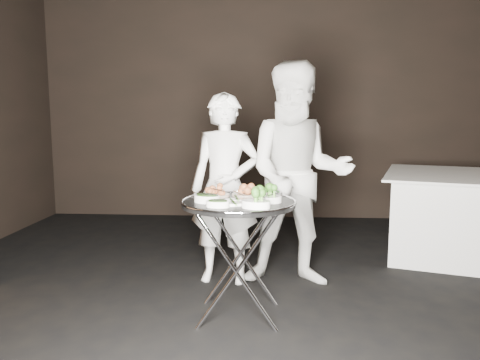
# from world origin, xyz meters

# --- Properties ---
(floor) EXTENTS (6.00, 7.00, 0.05)m
(floor) POSITION_xyz_m (0.00, 0.00, -0.03)
(floor) COLOR black
(floor) RESTS_ON ground
(wall_back) EXTENTS (6.00, 0.05, 3.00)m
(wall_back) POSITION_xyz_m (0.00, 3.52, 1.50)
(wall_back) COLOR black
(wall_back) RESTS_ON floor
(tray_stand) EXTENTS (0.55, 0.47, 0.81)m
(tray_stand) POSITION_xyz_m (-0.14, 0.23, 0.45)
(tray_stand) COLOR silver
(tray_stand) RESTS_ON floor
(serving_tray) EXTENTS (0.79, 0.79, 0.04)m
(serving_tray) POSITION_xyz_m (-0.14, 0.23, 0.82)
(serving_tray) COLOR black
(serving_tray) RESTS_ON tray_stand
(potato_plate_a) EXTENTS (0.20, 0.20, 0.07)m
(potato_plate_a) POSITION_xyz_m (-0.32, 0.41, 0.86)
(potato_plate_a) COLOR beige
(potato_plate_a) RESTS_ON serving_tray
(potato_plate_b) EXTENTS (0.21, 0.21, 0.08)m
(potato_plate_b) POSITION_xyz_m (-0.10, 0.44, 0.86)
(potato_plate_b) COLOR beige
(potato_plate_b) RESTS_ON serving_tray
(greens_bowl) EXTENTS (0.11, 0.11, 0.06)m
(greens_bowl) POSITION_xyz_m (0.10, 0.38, 0.85)
(greens_bowl) COLOR white
(greens_bowl) RESTS_ON serving_tray
(asparagus_plate_a) EXTENTS (0.18, 0.12, 0.03)m
(asparagus_plate_a) POSITION_xyz_m (-0.15, 0.23, 0.84)
(asparagus_plate_a) COLOR white
(asparagus_plate_a) RESTS_ON serving_tray
(asparagus_plate_b) EXTENTS (0.19, 0.14, 0.03)m
(asparagus_plate_b) POSITION_xyz_m (-0.16, 0.08, 0.84)
(asparagus_plate_b) COLOR white
(asparagus_plate_b) RESTS_ON serving_tray
(spinach_bowl_a) EXTENTS (0.22, 0.18, 0.08)m
(spinach_bowl_a) POSITION_xyz_m (-0.35, 0.17, 0.86)
(spinach_bowl_a) COLOR white
(spinach_bowl_a) RESTS_ON serving_tray
(spinach_bowl_b) EXTENTS (0.16, 0.12, 0.06)m
(spinach_bowl_b) POSITION_xyz_m (-0.26, 0.02, 0.85)
(spinach_bowl_b) COLOR white
(spinach_bowl_b) RESTS_ON serving_tray
(broccoli_bowl_a) EXTENTS (0.21, 0.18, 0.07)m
(broccoli_bowl_a) POSITION_xyz_m (0.07, 0.19, 0.86)
(broccoli_bowl_a) COLOR white
(broccoli_bowl_a) RESTS_ON serving_tray
(broccoli_bowl_b) EXTENTS (0.22, 0.19, 0.08)m
(broccoli_bowl_b) POSITION_xyz_m (-0.01, 0.01, 0.86)
(broccoli_bowl_b) COLOR white
(broccoli_bowl_b) RESTS_ON serving_tray
(serving_utensils) EXTENTS (0.59, 0.45, 0.01)m
(serving_utensils) POSITION_xyz_m (-0.12, 0.30, 0.88)
(serving_utensils) COLOR silver
(serving_utensils) RESTS_ON serving_tray
(waiter_left) EXTENTS (0.61, 0.43, 1.59)m
(waiter_left) POSITION_xyz_m (-0.30, 0.96, 0.80)
(waiter_left) COLOR white
(waiter_left) RESTS_ON floor
(waiter_right) EXTENTS (0.90, 0.70, 1.84)m
(waiter_right) POSITION_xyz_m (0.30, 0.92, 0.92)
(waiter_right) COLOR white
(waiter_right) RESTS_ON floor
(dining_table) EXTENTS (1.45, 1.45, 0.83)m
(dining_table) POSITION_xyz_m (1.98, 1.81, 0.42)
(dining_table) COLOR white
(dining_table) RESTS_ON floor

